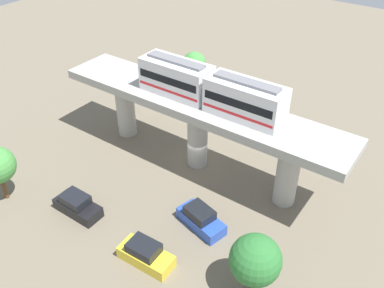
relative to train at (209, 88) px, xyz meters
The scene contains 8 objects.
ground_plane 8.63m from the train, 90.00° to the left, with size 120.00×120.00×0.00m, color #706654.
viaduct 3.42m from the train, 90.00° to the left, with size 5.20×28.00×7.02m.
train is the anchor object (origin of this frame).
parked_car_black 14.79m from the train, 154.01° to the left, with size 1.84×4.22×1.76m.
parked_car_blue 10.89m from the train, 150.26° to the right, with size 2.76×4.51×1.76m.
parked_car_yellow 14.44m from the train, 168.18° to the right, with size 1.99×4.28×1.76m.
tree_near_viaduct 16.14m from the train, 39.81° to the left, with size 2.91×2.91×5.24m.
tree_mid_lot 14.88m from the train, 133.45° to the right, with size 3.51×3.51×4.96m.
Camera 1 is at (-26.21, -18.03, 24.92)m, focal length 38.76 mm.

